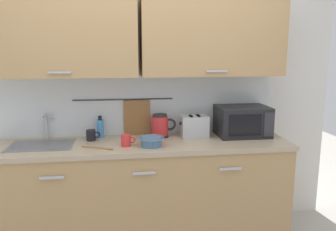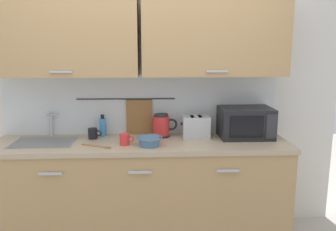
% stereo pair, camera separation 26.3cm
% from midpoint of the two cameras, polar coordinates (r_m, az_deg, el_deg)
% --- Properties ---
extents(counter_unit, '(2.53, 0.64, 0.90)m').
position_cam_midpoint_polar(counter_unit, '(3.08, -7.05, -12.46)').
color(counter_unit, tan).
rests_on(counter_unit, ground).
extents(back_wall_assembly, '(3.70, 0.41, 2.50)m').
position_cam_midpoint_polar(back_wall_assembly, '(3.06, -7.40, 8.00)').
color(back_wall_assembly, silver).
rests_on(back_wall_assembly, ground).
extents(sink_faucet, '(0.09, 0.17, 0.22)m').
position_cam_midpoint_polar(sink_faucet, '(3.22, -21.98, -1.19)').
color(sink_faucet, '#B2B5BA').
rests_on(sink_faucet, counter_unit).
extents(microwave, '(0.46, 0.35, 0.27)m').
position_cam_midpoint_polar(microwave, '(3.16, 9.99, -0.94)').
color(microwave, black).
rests_on(microwave, counter_unit).
extents(electric_kettle, '(0.23, 0.16, 0.21)m').
position_cam_midpoint_polar(electric_kettle, '(3.07, -3.76, -1.75)').
color(electric_kettle, black).
rests_on(electric_kettle, counter_unit).
extents(dish_soap_bottle, '(0.06, 0.06, 0.20)m').
position_cam_midpoint_polar(dish_soap_bottle, '(3.14, -13.60, -2.06)').
color(dish_soap_bottle, '#3F8CD8').
rests_on(dish_soap_bottle, counter_unit).
extents(mug_near_sink, '(0.12, 0.08, 0.09)m').
position_cam_midpoint_polar(mug_near_sink, '(3.06, -15.11, -3.22)').
color(mug_near_sink, black).
rests_on(mug_near_sink, counter_unit).
extents(mixing_bowl, '(0.21, 0.21, 0.08)m').
position_cam_midpoint_polar(mixing_bowl, '(2.80, -5.51, -4.26)').
color(mixing_bowl, '#4C7093').
rests_on(mixing_bowl, counter_unit).
extents(toaster, '(0.26, 0.17, 0.19)m').
position_cam_midpoint_polar(toaster, '(3.08, 1.98, -1.79)').
color(toaster, '#B7BABF').
rests_on(toaster, counter_unit).
extents(mug_by_kettle, '(0.12, 0.08, 0.09)m').
position_cam_midpoint_polar(mug_by_kettle, '(2.83, -9.66, -4.13)').
color(mug_by_kettle, red).
rests_on(mug_by_kettle, counter_unit).
extents(wooden_spoon, '(0.26, 0.14, 0.01)m').
position_cam_midpoint_polar(wooden_spoon, '(2.80, -13.69, -5.33)').
color(wooden_spoon, '#9E7042').
rests_on(wooden_spoon, counter_unit).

